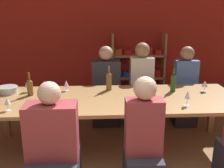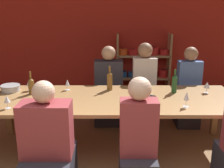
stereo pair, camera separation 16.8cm
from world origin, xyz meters
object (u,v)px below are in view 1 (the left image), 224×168
(wine_bottle_green, at_px, (109,81))
(person_near_a, at_px, (143,151))
(wine_glass_empty_c, at_px, (28,84))
(shelf_unit, at_px, (138,72))
(mixing_bowl, at_px, (8,89))
(wine_bottle_amber, at_px, (30,87))
(wine_glass_empty_d, at_px, (44,84))
(dining_table, at_px, (112,102))
(wine_bottle_dark, at_px, (173,82))
(person_far_c, at_px, (141,93))
(wine_glass_empty_b, at_px, (187,95))
(cell_phone, at_px, (152,97))
(wine_glass_white_a, at_px, (66,84))
(wine_glass_empty_a, at_px, (205,84))
(wine_glass_red_b, at_px, (7,101))
(person_far_a, at_px, (184,95))
(person_near_c, at_px, (54,162))
(person_far_b, at_px, (106,95))

(wine_bottle_green, relative_size, person_near_a, 0.27)
(wine_glass_empty_c, height_order, person_near_a, person_near_a)
(shelf_unit, height_order, mixing_bowl, shelf_unit)
(wine_bottle_amber, xyz_separation_m, wine_glass_empty_d, (0.16, 0.12, -0.01))
(dining_table, height_order, wine_bottle_dark, wine_bottle_dark)
(wine_glass_empty_c, relative_size, person_far_c, 0.13)
(wine_glass_empty_b, distance_m, cell_phone, 0.48)
(wine_glass_white_a, height_order, cell_phone, wine_glass_white_a)
(wine_glass_empty_a, xyz_separation_m, wine_glass_empty_b, (-0.41, -0.51, 0.02))
(mixing_bowl, height_order, wine_glass_empty_a, wine_glass_empty_a)
(wine_bottle_amber, xyz_separation_m, cell_phone, (1.53, -0.15, -0.11))
(wine_glass_red_b, xyz_separation_m, person_far_a, (2.34, 1.16, -0.36))
(wine_bottle_green, relative_size, wine_glass_empty_a, 2.23)
(wine_glass_empty_c, bearing_deg, wine_bottle_dark, -2.37)
(wine_glass_empty_c, bearing_deg, wine_glass_empty_a, -2.46)
(mixing_bowl, distance_m, wine_glass_empty_b, 2.27)
(cell_phone, xyz_separation_m, person_near_c, (-1.08, -0.93, -0.30))
(wine_bottle_green, bearing_deg, person_near_c, -113.91)
(dining_table, bearing_deg, person_far_b, 93.11)
(mixing_bowl, xyz_separation_m, wine_glass_white_a, (0.76, 0.05, 0.05))
(person_near_a, relative_size, person_far_b, 0.98)
(dining_table, bearing_deg, person_far_c, 60.04)
(wine_glass_empty_c, height_order, person_far_a, person_far_a)
(wine_glass_empty_b, xyz_separation_m, wine_glass_empty_c, (-1.94, 0.61, -0.01))
(wine_glass_empty_a, bearing_deg, mixing_bowl, 178.34)
(shelf_unit, relative_size, wine_glass_empty_b, 7.35)
(cell_phone, bearing_deg, person_near_c, -139.28)
(wine_glass_empty_b, relative_size, wine_glass_red_b, 1.22)
(wine_bottle_green, bearing_deg, person_far_a, 21.42)
(person_near_a, height_order, person_far_c, person_far_c)
(wine_glass_empty_b, bearing_deg, wine_glass_empty_c, 162.58)
(wine_glass_red_b, bearing_deg, wine_glass_empty_a, 13.06)
(wine_bottle_green, xyz_separation_m, wine_glass_white_a, (-0.57, -0.01, -0.03))
(wine_glass_empty_d, bearing_deg, wine_glass_empty_c, 173.72)
(shelf_unit, height_order, person_far_c, shelf_unit)
(wine_bottle_amber, relative_size, wine_glass_empty_c, 1.82)
(shelf_unit, distance_m, person_near_a, 2.84)
(wine_bottle_green, bearing_deg, wine_glass_empty_d, -176.26)
(wine_glass_empty_a, xyz_separation_m, wine_glass_empty_c, (-2.35, 0.10, 0.01))
(wine_bottle_green, relative_size, wine_glass_red_b, 2.21)
(mixing_bowl, bearing_deg, wine_glass_empty_b, -14.89)
(wine_glass_empty_a, bearing_deg, wine_glass_empty_b, -128.63)
(wine_bottle_amber, distance_m, wine_glass_white_a, 0.47)
(wine_glass_white_a, relative_size, cell_phone, 0.88)
(person_far_a, bearing_deg, dining_table, 34.35)
(person_far_c, bearing_deg, wine_glass_red_b, 36.56)
(wine_glass_red_b, relative_size, person_far_c, 0.11)
(wine_glass_empty_a, xyz_separation_m, person_far_c, (-0.74, 0.67, -0.33))
(wine_bottle_dark, xyz_separation_m, wine_glass_empty_d, (-1.70, 0.06, -0.02))
(wine_glass_empty_a, height_order, person_far_b, person_far_b)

